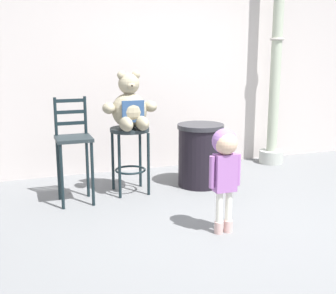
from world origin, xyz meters
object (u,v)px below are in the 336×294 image
trash_bin (200,155)px  lamppost (275,79)px  teddy_bear (130,108)px  child_walking (225,158)px  bar_chair_empty (74,144)px  bar_stool_with_teddy (130,146)px

trash_bin → lamppost: size_ratio=0.25×
teddy_bear → child_walking: (0.48, -1.34, -0.29)m
child_walking → teddy_bear: bearing=-151.3°
teddy_bear → bar_chair_empty: (-0.64, -0.09, -0.34)m
teddy_bear → lamppost: bearing=15.9°
trash_bin → bar_chair_empty: bar_chair_empty is taller
trash_bin → bar_chair_empty: bearing=-176.3°
bar_stool_with_teddy → bar_chair_empty: (-0.64, -0.12, 0.08)m
bar_stool_with_teddy → trash_bin: bar_stool_with_teddy is taller
child_walking → trash_bin: size_ratio=1.26×
child_walking → trash_bin: bearing=173.9°
bar_chair_empty → teddy_bear: bearing=8.0°
bar_stool_with_teddy → child_walking: child_walking is taller
bar_stool_with_teddy → lamppost: bearing=15.2°
trash_bin → bar_chair_empty: (-1.48, -0.09, 0.25)m
bar_stool_with_teddy → lamppost: (2.23, 0.60, 0.65)m
lamppost → trash_bin: bearing=-155.6°
bar_stool_with_teddy → bar_chair_empty: bar_chair_empty is taller
bar_stool_with_teddy → child_walking: (0.48, -1.38, 0.14)m
bar_stool_with_teddy → bar_chair_empty: bearing=-169.2°
lamppost → bar_chair_empty: 3.01m
bar_stool_with_teddy → teddy_bear: (-0.00, -0.03, 0.43)m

